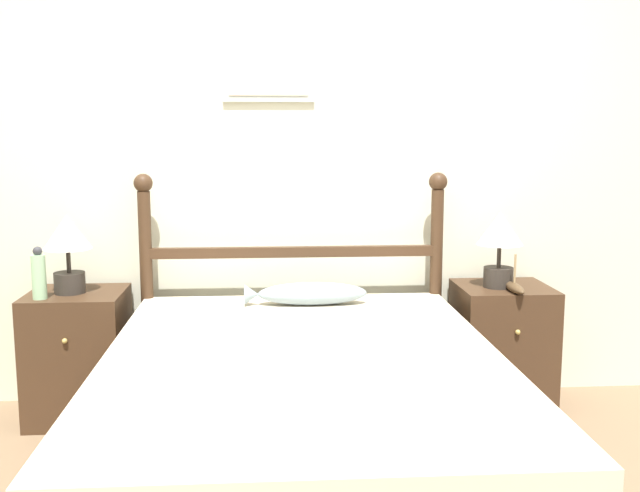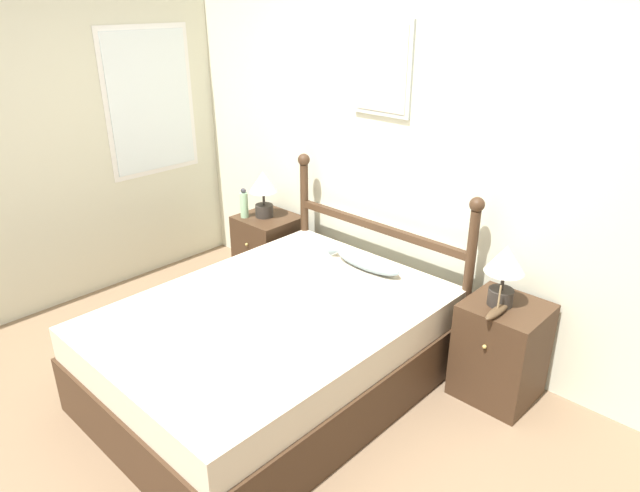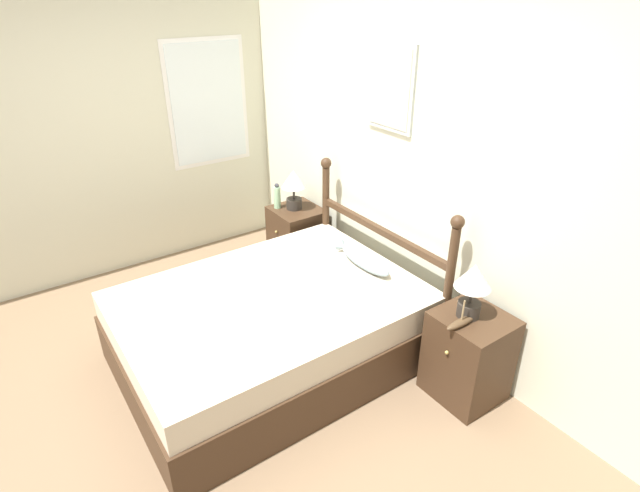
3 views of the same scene
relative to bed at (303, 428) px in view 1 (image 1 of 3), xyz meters
name	(u,v)px [view 1 (image 1 of 3)]	position (x,y,z in m)	size (l,w,h in m)	color
wall_back	(317,146)	(0.13, 1.14, 1.00)	(6.40, 0.08, 2.55)	beige
bed	(303,428)	(0.00, 0.00, 0.00)	(1.47, 2.01, 0.55)	#3D2819
headboard	(293,274)	(0.00, 0.98, 0.38)	(1.50, 0.09, 1.15)	#3D2819
nightstand_left	(79,355)	(-1.02, 0.87, 0.03)	(0.44, 0.44, 0.61)	#3D2819
nightstand_right	(502,347)	(1.02, 0.87, 0.03)	(0.44, 0.44, 0.61)	#3D2819
table_lamp_left	(68,242)	(-1.04, 0.86, 0.57)	(0.22, 0.22, 0.36)	#2D2823
table_lamp_right	(500,238)	(0.98, 0.85, 0.57)	(0.22, 0.22, 0.36)	#2D2823
bottle	(39,275)	(-1.14, 0.75, 0.44)	(0.06, 0.06, 0.24)	#99C699
model_boat	(514,287)	(1.02, 0.74, 0.36)	(0.06, 0.24, 0.18)	#4C3823
fish_pillow	(308,294)	(0.06, 0.77, 0.33)	(0.57, 0.14, 0.10)	#8499A3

